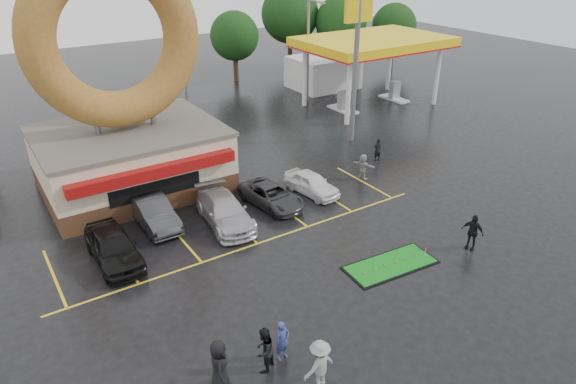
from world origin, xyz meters
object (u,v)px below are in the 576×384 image
streetlight_mid (185,68)px  car_silver (225,211)px  person_cameraman (472,232)px  shell_sign (357,38)px  gas_station (350,57)px  car_grey (271,196)px  person_blue (282,341)px  putting_green (391,265)px  car_dgrey (153,212)px  donut_shop (125,116)px  streetlight_right (308,48)px  car_black (113,247)px  car_white (312,183)px

streetlight_mid → car_silver: bearing=-106.6°
person_cameraman → car_silver: bearing=-152.4°
shell_sign → gas_station: bearing=51.9°
car_grey → person_blue: (-5.76, -10.18, 0.20)m
putting_green → car_dgrey: bearing=129.3°
car_grey → putting_green: bearing=-86.5°
streetlight_mid → person_blue: bearing=-106.0°
car_dgrey → car_grey: (6.28, -1.53, -0.15)m
donut_shop → car_dgrey: size_ratio=2.99×
shell_sign → person_blue: 23.42m
streetlight_mid → streetlight_right: same height
gas_station → putting_green: 27.73m
car_dgrey → streetlight_right: bearing=34.8°
car_dgrey → car_black: bearing=-140.5°
streetlight_right → car_silver: 23.16m
streetlight_right → person_blue: (-19.08, -25.62, -3.99)m
car_silver → person_blue: person_blue is taller
donut_shop → person_cameraman: 19.63m
putting_green → person_blue: bearing=-163.6°
donut_shop → person_blue: (-0.08, -16.68, -3.67)m
gas_station → person_blue: (-23.08, -24.65, -2.90)m
shell_sign → car_white: size_ratio=2.82×
shell_sign → person_cameraman: shell_sign is taller
car_grey → putting_green: car_grey is taller
streetlight_mid → person_blue: size_ratio=5.65×
car_dgrey → car_grey: car_dgrey is taller
gas_station → donut_shop: bearing=-160.9°
donut_shop → car_dgrey: bearing=-96.9°
person_blue → car_grey: bearing=55.8°
donut_shop → car_black: 8.78m
car_black → car_grey: size_ratio=1.08×
person_blue → putting_green: person_blue is taller
donut_shop → putting_green: bearing=-63.6°
car_black → streetlight_mid: bearing=55.7°
gas_station → streetlight_mid: bearing=-179.9°
car_black → person_blue: (3.24, -9.43, 0.01)m
putting_green → streetlight_right: bearing=63.3°
car_white → streetlight_mid: bearing=88.2°
gas_station → putting_green: size_ratio=3.03×
streetlight_mid → car_black: bearing=-124.2°
car_silver → gas_station: bearing=43.2°
person_blue → putting_green: bearing=11.7°
gas_station → person_blue: bearing=-133.1°
person_blue → putting_green: size_ratio=0.35×
car_silver → putting_green: size_ratio=1.12×
donut_shop → shell_sign: (16.00, -0.97, 2.91)m
streetlight_right → putting_green: (-11.79, -23.48, -4.75)m
car_black → car_white: size_ratio=1.23×
streetlight_right → person_cameraman: size_ratio=4.94×
streetlight_mid → person_cameraman: 24.22m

